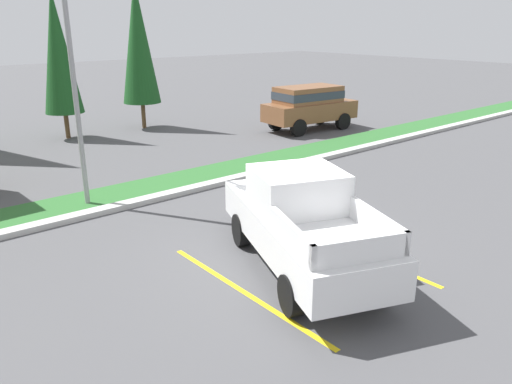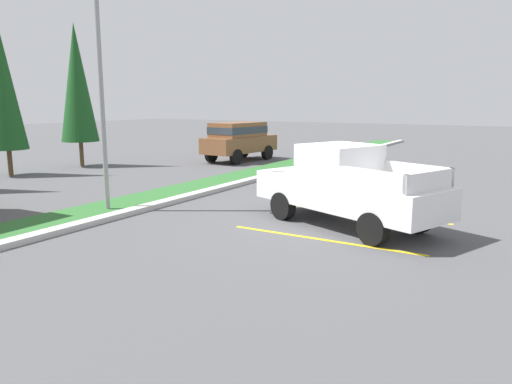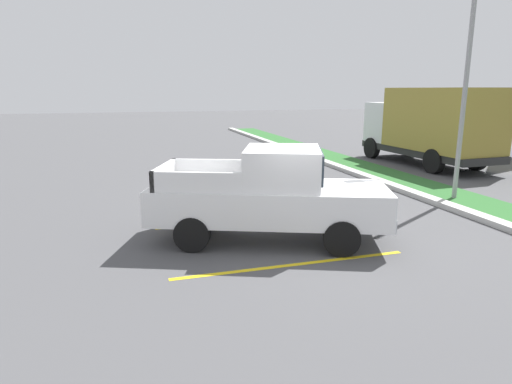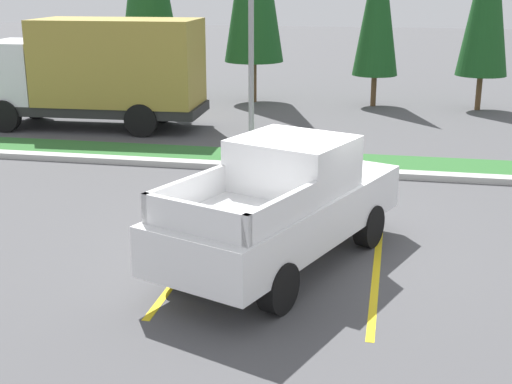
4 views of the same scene
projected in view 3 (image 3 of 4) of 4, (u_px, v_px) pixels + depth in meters
The scene contains 7 objects.
ground_plane at pixel (309, 242), 9.93m from camera, with size 120.00×120.00×0.00m, color #4C4C4F.
parking_line_near at pixel (249, 221), 11.53m from camera, with size 0.12×4.80×0.01m, color yellow.
parking_line_far at pixel (293, 265), 8.64m from camera, with size 0.12×4.80×0.01m, color yellow.
curb_strip at pixel (489, 220), 11.33m from camera, with size 56.00×0.40×0.15m, color #B2B2AD.
pickup_truck_main at pixel (271, 195), 9.85m from camera, with size 3.68×5.54×2.10m.
cargo_truck_distant at pixel (431, 124), 19.45m from camera, with size 6.89×2.72×3.40m.
street_light at pixel (463, 64), 12.82m from camera, with size 0.24×1.49×7.00m.
Camera 3 is at (8.67, -3.87, 3.35)m, focal length 31.11 mm.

